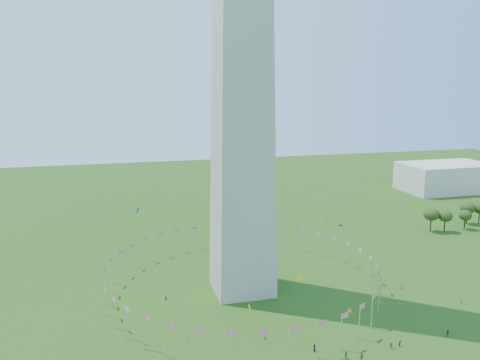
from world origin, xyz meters
name	(u,v)px	position (x,y,z in m)	size (l,w,h in m)	color
flag_ring	(242,275)	(0.00, 50.00, 4.50)	(80.24, 80.24, 9.00)	silver
gov_building_east_a	(446,177)	(150.00, 150.00, 8.00)	(50.00, 30.00, 16.00)	beige
kites_aloft	(300,259)	(8.27, 25.26, 18.22)	(77.20, 71.01, 31.59)	#CC2699
tree_line_east	(475,216)	(114.08, 85.24, 4.74)	(53.35, 15.73, 10.12)	#35501A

